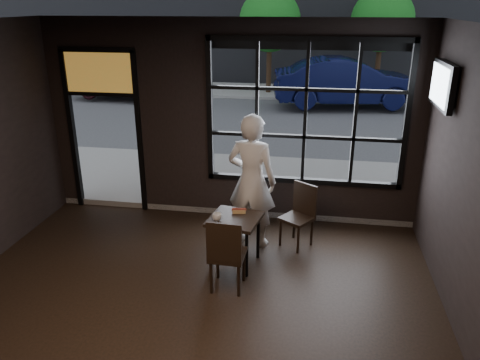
% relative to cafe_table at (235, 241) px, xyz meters
% --- Properties ---
extents(floor, '(6.00, 7.00, 0.02)m').
position_rel_cafe_table_xyz_m(floor, '(-0.37, -1.95, -0.36)').
color(floor, black).
rests_on(floor, ground).
extents(ceiling, '(6.00, 7.00, 0.02)m').
position_rel_cafe_table_xyz_m(ceiling, '(-0.37, -1.95, 2.86)').
color(ceiling, black).
rests_on(ceiling, ground).
extents(window_frame, '(3.06, 0.12, 2.28)m').
position_rel_cafe_table_xyz_m(window_frame, '(0.83, 1.55, 1.45)').
color(window_frame, black).
rests_on(window_frame, ground).
extents(stained_transom, '(1.20, 0.06, 0.70)m').
position_rel_cafe_table_xyz_m(stained_transom, '(-2.47, 1.55, 2.00)').
color(stained_transom, orange).
rests_on(stained_transom, ground).
extents(street_asphalt, '(60.00, 41.00, 0.04)m').
position_rel_cafe_table_xyz_m(street_asphalt, '(-0.37, 22.05, -0.37)').
color(street_asphalt, '#545456').
rests_on(street_asphalt, ground).
extents(cafe_table, '(0.76, 0.76, 0.71)m').
position_rel_cafe_table_xyz_m(cafe_table, '(0.00, 0.00, 0.00)').
color(cafe_table, black).
rests_on(cafe_table, floor).
extents(chair_near, '(0.44, 0.44, 0.99)m').
position_rel_cafe_table_xyz_m(chair_near, '(0.01, -0.57, 0.14)').
color(chair_near, black).
rests_on(chair_near, floor).
extents(chair_window, '(0.56, 0.56, 0.94)m').
position_rel_cafe_table_xyz_m(chair_window, '(0.80, 0.66, 0.11)').
color(chair_window, black).
rests_on(chair_window, floor).
extents(man, '(0.80, 0.60, 1.98)m').
position_rel_cafe_table_xyz_m(man, '(0.14, 0.64, 0.64)').
color(man, silver).
rests_on(man, floor).
extents(hotdog, '(0.21, 0.11, 0.06)m').
position_rel_cafe_table_xyz_m(hotdog, '(0.03, 0.15, 0.38)').
color(hotdog, tan).
rests_on(hotdog, cafe_table).
extents(cup, '(0.14, 0.14, 0.10)m').
position_rel_cafe_table_xyz_m(cup, '(-0.21, -0.12, 0.40)').
color(cup, silver).
rests_on(cup, cafe_table).
extents(tv, '(0.11, 0.98, 0.57)m').
position_rel_cafe_table_xyz_m(tv, '(2.56, 0.73, 2.06)').
color(tv, black).
rests_on(tv, wall_right).
extents(navy_car, '(5.01, 2.38, 1.58)m').
position_rel_cafe_table_xyz_m(navy_car, '(1.93, 10.48, 0.54)').
color(navy_car, black).
rests_on(navy_car, street_asphalt).
extents(maroon_car, '(4.13, 1.93, 1.37)m').
position_rel_cafe_table_xyz_m(maroon_car, '(-5.98, 10.72, 0.43)').
color(maroon_car, black).
rests_on(maroon_car, street_asphalt).
extents(tree_left, '(2.27, 2.27, 3.87)m').
position_rel_cafe_table_xyz_m(tree_left, '(-0.91, 12.60, 2.37)').
color(tree_left, '#332114').
rests_on(tree_left, street_asphalt).
extents(tree_right, '(2.29, 2.29, 3.91)m').
position_rel_cafe_table_xyz_m(tree_right, '(3.19, 13.16, 2.40)').
color(tree_right, '#332114').
rests_on(tree_right, street_asphalt).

